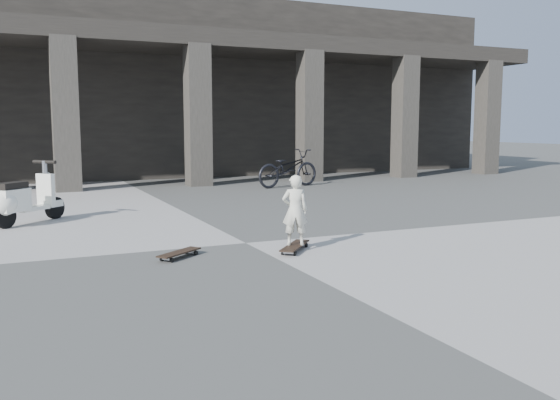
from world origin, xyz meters
name	(u,v)px	position (x,y,z in m)	size (l,w,h in m)	color
ground	(246,243)	(0.00, 0.00, 0.00)	(90.00, 90.00, 0.00)	#464644
colonnade	(106,88)	(0.00, 13.77, 3.03)	(28.00, 8.82, 6.00)	black
longboard	(295,246)	(0.42, -0.79, 0.07)	(0.70, 0.76, 0.08)	black
skateboard_spare	(179,253)	(-1.15, -0.58, 0.07)	(0.68, 0.57, 0.08)	black
child	(295,210)	(0.42, -0.79, 0.57)	(0.35, 0.23, 0.97)	beige
scooter	(18,201)	(-3.02, 3.04, 0.43)	(1.23, 1.19, 1.10)	black
bicycle	(288,168)	(3.96, 7.08, 0.53)	(0.70, 2.02, 1.06)	black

